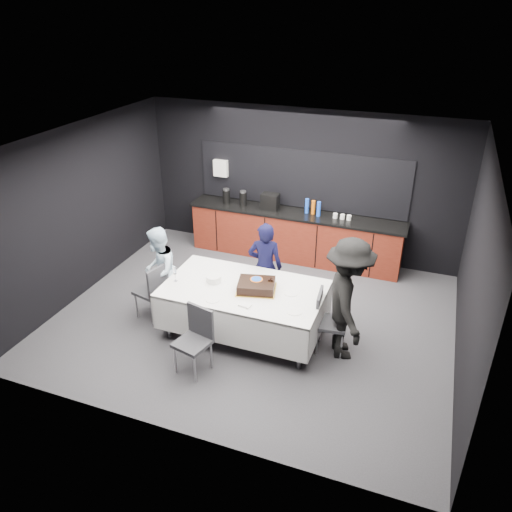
# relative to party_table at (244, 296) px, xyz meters

# --- Properties ---
(ground) EXTENTS (6.00, 6.00, 0.00)m
(ground) POSITION_rel_party_table_xyz_m (0.00, 0.40, -0.64)
(ground) COLOR #3E3E42
(ground) RESTS_ON ground
(room_shell) EXTENTS (6.04, 5.04, 2.82)m
(room_shell) POSITION_rel_party_table_xyz_m (0.00, 0.40, 1.22)
(room_shell) COLOR white
(room_shell) RESTS_ON ground
(kitchenette) EXTENTS (4.10, 0.64, 2.05)m
(kitchenette) POSITION_rel_party_table_xyz_m (-0.02, 2.62, -0.10)
(kitchenette) COLOR #59190E
(kitchenette) RESTS_ON ground
(party_table) EXTENTS (2.32, 1.32, 0.78)m
(party_table) POSITION_rel_party_table_xyz_m (0.00, 0.00, 0.00)
(party_table) COLOR #99999E
(party_table) RESTS_ON ground
(cake_assembly) EXTENTS (0.65, 0.57, 0.17)m
(cake_assembly) POSITION_rel_party_table_xyz_m (0.19, 0.00, 0.21)
(cake_assembly) COLOR gold
(cake_assembly) RESTS_ON party_table
(plate_stack) EXTENTS (0.22, 0.22, 0.10)m
(plate_stack) POSITION_rel_party_table_xyz_m (-0.48, -0.00, 0.19)
(plate_stack) COLOR white
(plate_stack) RESTS_ON party_table
(loose_plate_near) EXTENTS (0.20, 0.20, 0.01)m
(loose_plate_near) POSITION_rel_party_table_xyz_m (-0.28, -0.45, 0.14)
(loose_plate_near) COLOR white
(loose_plate_near) RESTS_ON party_table
(loose_plate_right_a) EXTENTS (0.21, 0.21, 0.01)m
(loose_plate_right_a) POSITION_rel_party_table_xyz_m (0.68, 0.09, 0.14)
(loose_plate_right_a) COLOR white
(loose_plate_right_a) RESTS_ON party_table
(loose_plate_right_b) EXTENTS (0.22, 0.22, 0.01)m
(loose_plate_right_b) POSITION_rel_party_table_xyz_m (0.86, -0.34, 0.14)
(loose_plate_right_b) COLOR white
(loose_plate_right_b) RESTS_ON party_table
(loose_plate_far) EXTENTS (0.20, 0.20, 0.01)m
(loose_plate_far) POSITION_rel_party_table_xyz_m (0.05, 0.30, 0.14)
(loose_plate_far) COLOR white
(loose_plate_far) RESTS_ON party_table
(fork_pile) EXTENTS (0.18, 0.13, 0.03)m
(fork_pile) POSITION_rel_party_table_xyz_m (0.19, -0.45, 0.15)
(fork_pile) COLOR white
(fork_pile) RESTS_ON party_table
(champagne_flute) EXTENTS (0.06, 0.06, 0.22)m
(champagne_flute) POSITION_rel_party_table_xyz_m (-1.02, -0.18, 0.30)
(champagne_flute) COLOR white
(champagne_flute) RESTS_ON party_table
(chair_left) EXTENTS (0.51, 0.51, 0.92)m
(chair_left) POSITION_rel_party_table_xyz_m (-1.45, -0.12, -0.11)
(chair_left) COLOR #303136
(chair_left) RESTS_ON ground
(chair_right) EXTENTS (0.46, 0.46, 0.92)m
(chair_right) POSITION_rel_party_table_xyz_m (1.22, 0.03, -0.11)
(chair_right) COLOR #303136
(chair_right) RESTS_ON ground
(chair_near) EXTENTS (0.51, 0.51, 0.92)m
(chair_near) POSITION_rel_party_table_xyz_m (-0.30, -0.98, -0.11)
(chair_near) COLOR #303136
(chair_near) RESTS_ON ground
(person_center) EXTENTS (0.60, 0.46, 1.49)m
(person_center) POSITION_rel_party_table_xyz_m (0.06, 0.75, 0.10)
(person_center) COLOR black
(person_center) RESTS_ON ground
(person_left) EXTENTS (0.69, 0.80, 1.43)m
(person_left) POSITION_rel_party_table_xyz_m (-1.47, 0.11, 0.07)
(person_left) COLOR silver
(person_left) RESTS_ON ground
(person_right) EXTENTS (1.03, 1.31, 1.78)m
(person_right) POSITION_rel_party_table_xyz_m (1.50, 0.03, 0.25)
(person_right) COLOR black
(person_right) RESTS_ON ground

